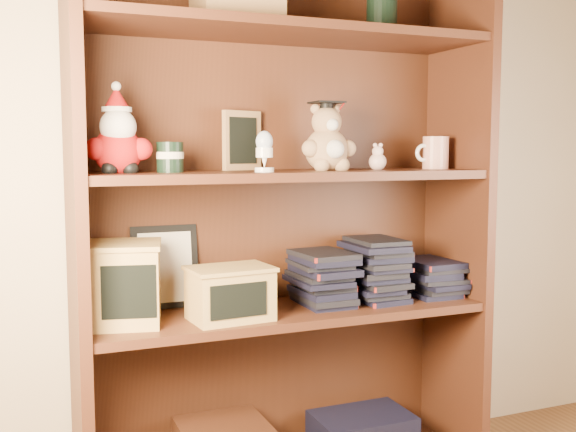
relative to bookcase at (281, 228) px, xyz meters
name	(u,v)px	position (x,y,z in m)	size (l,w,h in m)	color
bookcase	(281,228)	(0.00, 0.00, 0.00)	(1.20, 0.35, 1.60)	#472314
shelf_lower	(288,312)	(0.00, -0.05, -0.24)	(1.14, 0.33, 0.02)	#472314
shelf_upper	(288,175)	(0.00, -0.05, 0.16)	(1.14, 0.33, 0.02)	#472314
santa_plush	(118,139)	(-0.47, -0.06, 0.26)	(0.17, 0.12, 0.24)	#A50F0F
teachers_tin	(170,157)	(-0.34, -0.05, 0.21)	(0.07, 0.07, 0.08)	black
chalkboard_plaque	(242,142)	(-0.10, 0.06, 0.26)	(0.13, 0.10, 0.17)	#9E7547
egg_cup	(264,150)	(-0.10, -0.13, 0.23)	(0.05, 0.05, 0.11)	white
grad_teddy_bear	(327,144)	(0.12, -0.06, 0.25)	(0.17, 0.15, 0.21)	tan
pink_figurine	(378,159)	(0.30, -0.05, 0.20)	(0.05, 0.05, 0.08)	beige
teacher_mug	(435,153)	(0.50, -0.05, 0.22)	(0.11, 0.08, 0.10)	silver
certificate_frame	(165,267)	(-0.33, 0.09, -0.11)	(0.19, 0.05, 0.24)	black
treats_box	(123,283)	(-0.47, -0.05, -0.12)	(0.24, 0.24, 0.22)	tan
pencils_box	(230,293)	(-0.19, -0.12, -0.15)	(0.23, 0.18, 0.15)	tan
book_stack_left	(321,278)	(0.11, -0.05, -0.15)	(0.14, 0.20, 0.16)	black
book_stack_mid	(375,269)	(0.29, -0.05, -0.13)	(0.14, 0.20, 0.19)	black
book_stack_right	(431,277)	(0.49, -0.05, -0.17)	(0.14, 0.20, 0.11)	black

